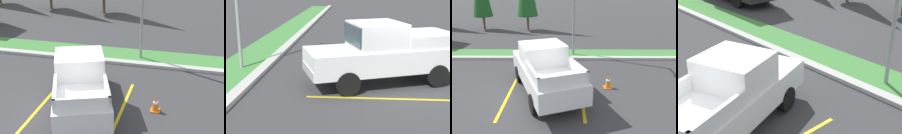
% 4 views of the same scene
% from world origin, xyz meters
% --- Properties ---
extents(ground_plane, '(120.00, 120.00, 0.00)m').
position_xyz_m(ground_plane, '(0.00, 0.00, 0.00)').
color(ground_plane, '#38383A').
extents(parking_line_near, '(0.12, 4.80, 0.01)m').
position_xyz_m(parking_line_near, '(-1.14, 0.44, 0.00)').
color(parking_line_near, yellow).
rests_on(parking_line_near, ground).
extents(parking_line_far, '(0.12, 4.80, 0.01)m').
position_xyz_m(parking_line_far, '(1.96, 0.44, 0.00)').
color(parking_line_far, yellow).
rests_on(parking_line_far, ground).
extents(curb_strip, '(56.00, 0.40, 0.15)m').
position_xyz_m(curb_strip, '(0.00, 5.00, 0.07)').
color(curb_strip, '#B2B2AD').
rests_on(curb_strip, ground).
extents(grass_median, '(56.00, 1.80, 0.06)m').
position_xyz_m(grass_median, '(0.00, 6.10, 0.03)').
color(grass_median, '#42843D').
rests_on(grass_median, ground).
extents(pickup_truck_main, '(3.61, 5.55, 2.10)m').
position_xyz_m(pickup_truck_main, '(0.39, 0.48, 1.04)').
color(pickup_truck_main, black).
rests_on(pickup_truck_main, ground).
extents(traffic_cone, '(0.36, 0.36, 0.60)m').
position_xyz_m(traffic_cone, '(3.20, 0.87, 0.29)').
color(traffic_cone, orange).
rests_on(traffic_cone, ground).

